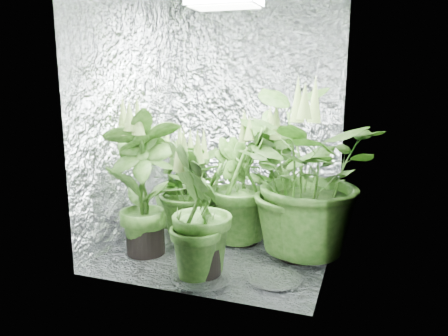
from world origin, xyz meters
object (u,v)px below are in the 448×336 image
at_px(plant_d, 180,184).
at_px(plant_e, 302,176).
at_px(plant_g, 201,213).
at_px(plant_a, 193,188).
at_px(plant_f, 143,183).
at_px(plant_b, 271,174).
at_px(plant_c, 243,183).
at_px(circulation_fan, 309,224).
at_px(grow_lamp, 224,1).

distance_m(plant_d, plant_e, 1.13).
bearing_deg(plant_e, plant_g, -133.96).
xyz_separation_m(plant_a, plant_f, (-0.21, -0.42, 0.13)).
distance_m(plant_b, plant_f, 1.11).
bearing_deg(plant_e, plant_c, 163.89).
bearing_deg(circulation_fan, plant_e, -98.41).
xyz_separation_m(plant_e, circulation_fan, (0.02, 0.34, -0.48)).
height_order(grow_lamp, circulation_fan, grow_lamp).
relative_size(plant_e, plant_f, 1.10).
xyz_separation_m(plant_b, plant_g, (-0.21, -1.06, -0.04)).
bearing_deg(plant_f, plant_d, 86.78).
relative_size(plant_b, plant_f, 0.93).
relative_size(plant_b, plant_c, 1.04).
relative_size(plant_b, plant_g, 1.10).
distance_m(plant_a, plant_e, 0.93).
height_order(plant_d, plant_e, plant_e).
height_order(plant_e, plant_g, plant_e).
height_order(plant_b, plant_f, plant_f).
bearing_deg(plant_f, circulation_fan, 29.90).
distance_m(plant_a, plant_d, 0.23).
distance_m(plant_b, plant_g, 1.08).
relative_size(grow_lamp, plant_e, 0.39).
bearing_deg(circulation_fan, plant_b, 153.30).
bearing_deg(plant_a, circulation_fan, 14.17).
bearing_deg(plant_g, plant_c, 84.57).
relative_size(plant_b, plant_e, 0.84).
relative_size(plant_c, plant_g, 1.05).
relative_size(grow_lamp, plant_a, 0.55).
relative_size(plant_b, plant_d, 1.23).
bearing_deg(grow_lamp, plant_f, -148.04).
height_order(grow_lamp, plant_a, grow_lamp).
xyz_separation_m(grow_lamp, plant_b, (0.25, 0.47, -1.33)).
bearing_deg(plant_g, plant_a, 117.23).
height_order(plant_c, circulation_fan, plant_c).
height_order(plant_b, plant_g, plant_b).
relative_size(plant_f, plant_g, 1.18).
height_order(grow_lamp, plant_d, grow_lamp).
height_order(plant_g, circulation_fan, plant_g).
bearing_deg(circulation_fan, plant_c, -162.34).
xyz_separation_m(plant_a, circulation_fan, (0.92, 0.23, -0.28)).
distance_m(plant_b, plant_d, 0.78).
distance_m(plant_a, plant_f, 0.48).
height_order(plant_a, plant_c, plant_c).
bearing_deg(grow_lamp, plant_e, -1.78).
xyz_separation_m(plant_b, plant_e, (0.34, -0.49, 0.12)).
bearing_deg(circulation_fan, plant_f, -154.80).
bearing_deg(grow_lamp, circulation_fan, 28.10).
bearing_deg(plant_d, circulation_fan, 4.75).
distance_m(plant_d, plant_f, 0.58).
xyz_separation_m(plant_a, plant_b, (0.56, 0.38, 0.08)).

